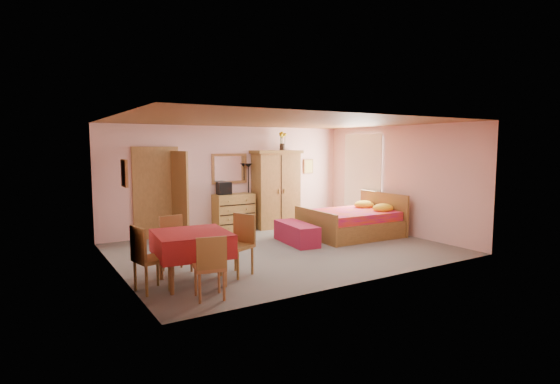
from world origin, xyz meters
TOP-DOWN VIEW (x-y plane):
  - floor at (0.00, 0.00)m, footprint 6.50×6.50m
  - ceiling at (0.00, 0.00)m, footprint 6.50×6.50m
  - wall_back at (0.00, 2.50)m, footprint 6.50×0.10m
  - wall_front at (0.00, -2.50)m, footprint 6.50×0.10m
  - wall_left at (-3.25, 0.00)m, footprint 0.10×5.00m
  - wall_right at (3.25, 0.00)m, footprint 0.10×5.00m
  - doorway at (-1.90, 2.47)m, footprint 1.06×0.12m
  - window at (3.21, 1.20)m, footprint 0.08×1.40m
  - picture_left at (-3.22, -0.60)m, footprint 0.04×0.32m
  - picture_back at (2.35, 2.47)m, footprint 0.30×0.04m
  - chest_of_drawers at (-0.05, 2.27)m, footprint 0.99×0.49m
  - wall_mirror at (-0.05, 2.48)m, footprint 0.95×0.05m
  - stereo at (-0.29, 2.28)m, footprint 0.34×0.25m
  - floor_lamp at (0.41, 2.34)m, footprint 0.27×0.27m
  - wardrobe at (1.13, 2.19)m, footprint 1.30×0.69m
  - sunflower_vase at (1.33, 2.21)m, footprint 0.20×0.20m
  - bed at (2.06, 0.31)m, footprint 2.18×1.74m
  - bench at (0.53, 0.32)m, footprint 0.63×1.36m
  - dining_table at (-2.38, -1.17)m, footprint 1.19×1.19m
  - chair_south at (-2.41, -1.94)m, footprint 0.48×0.48m
  - chair_north at (-2.38, -0.43)m, footprint 0.49×0.49m
  - chair_west at (-3.01, -1.22)m, footprint 0.52×0.52m
  - chair_east at (-1.61, -1.14)m, footprint 0.59×0.59m

SIDE VIEW (x-z plane):
  - floor at x=0.00m, z-range 0.00..0.00m
  - bench at x=0.53m, z-range 0.00..0.44m
  - dining_table at x=-2.38m, z-range 0.00..0.80m
  - chair_south at x=-2.41m, z-range 0.00..0.90m
  - chest_of_drawers at x=-0.05m, z-range 0.00..0.93m
  - chair_north at x=-2.38m, z-range 0.00..0.93m
  - chair_west at x=-3.01m, z-range 0.00..0.97m
  - bed at x=2.06m, z-range 0.00..0.98m
  - chair_east at x=-1.61m, z-range 0.00..0.99m
  - floor_lamp at x=0.41m, z-range 0.00..1.67m
  - wardrobe at x=1.13m, z-range 0.00..2.00m
  - doorway at x=-1.90m, z-range -0.05..2.10m
  - stereo at x=-0.29m, z-range 0.93..1.24m
  - wall_back at x=0.00m, z-range 0.00..2.60m
  - wall_front at x=0.00m, z-range 0.00..2.60m
  - wall_left at x=-3.25m, z-range 0.00..2.60m
  - wall_right at x=3.25m, z-range 0.00..2.60m
  - window at x=3.21m, z-range 0.48..2.42m
  - picture_back at x=2.35m, z-range 1.35..1.75m
  - wall_mirror at x=-0.05m, z-range 1.18..1.92m
  - picture_left at x=-3.22m, z-range 1.49..1.91m
  - sunflower_vase at x=1.33m, z-range 2.00..2.49m
  - ceiling at x=0.00m, z-range 2.60..2.60m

